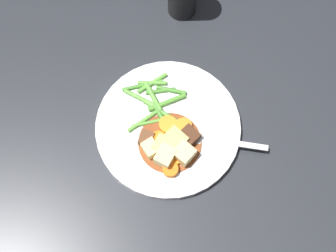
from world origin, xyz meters
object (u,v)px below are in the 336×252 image
carrot_slice_1 (167,127)px  potato_chunk_2 (164,147)px  potato_chunk_1 (184,154)px  dinner_plate (168,128)px  meat_chunk_1 (189,136)px  potato_chunk_4 (151,149)px  meat_chunk_0 (146,139)px  carrot_slice_0 (183,127)px  potato_chunk_3 (177,140)px  carrot_slice_3 (175,155)px  carrot_slice_4 (170,169)px  potato_chunk_0 (165,157)px  carrot_slice_2 (158,140)px  fork (213,140)px

carrot_slice_1 → potato_chunk_2: bearing=-28.6°
potato_chunk_1 → dinner_plate: bearing=-173.5°
carrot_slice_1 → meat_chunk_1: (0.03, 0.03, 0.01)m
potato_chunk_2 → potato_chunk_4: (-0.00, -0.02, -0.00)m
potato_chunk_2 → meat_chunk_0: (-0.02, -0.02, -0.01)m
carrot_slice_0 → potato_chunk_4: 0.07m
dinner_plate → potato_chunk_3: (0.03, 0.00, 0.02)m
dinner_plate → carrot_slice_3: size_ratio=7.61×
carrot_slice_3 → potato_chunk_2: (-0.02, -0.01, 0.01)m
dinner_plate → carrot_slice_0: (0.01, 0.02, 0.01)m
potato_chunk_4 → potato_chunk_1: bearing=60.5°
carrot_slice_1 → meat_chunk_1: bearing=43.4°
potato_chunk_2 → dinner_plate: bearing=150.4°
carrot_slice_1 → meat_chunk_0: (0.01, -0.04, 0.00)m
potato_chunk_1 → potato_chunk_3: bearing=-173.5°
carrot_slice_4 → potato_chunk_2: bearing=177.9°
carrot_slice_0 → potato_chunk_1: bearing=-19.2°
carrot_slice_4 → potato_chunk_0: (-0.02, -0.00, 0.01)m
carrot_slice_3 → carrot_slice_1: bearing=174.6°
carrot_slice_2 → meat_chunk_1: 0.05m
potato_chunk_4 → fork: bearing=80.2°
carrot_slice_3 → potato_chunk_2: bearing=-143.2°
carrot_slice_2 → meat_chunk_0: meat_chunk_0 is taller
potato_chunk_4 → meat_chunk_0: 0.02m
potato_chunk_3 → potato_chunk_4: (-0.00, -0.05, -0.00)m
carrot_slice_1 → potato_chunk_4: (0.03, -0.04, 0.01)m
carrot_slice_4 → potato_chunk_3: size_ratio=0.76×
dinner_plate → potato_chunk_1: (0.06, 0.01, 0.02)m
carrot_slice_2 → potato_chunk_2: (0.02, 0.00, 0.01)m
carrot_slice_0 → carrot_slice_2: size_ratio=0.98×
meat_chunk_0 → fork: bearing=70.5°
carrot_slice_0 → fork: size_ratio=0.18×
carrot_slice_3 → potato_chunk_4: size_ratio=1.21×
meat_chunk_1 → potato_chunk_2: bearing=-84.9°
carrot_slice_2 → potato_chunk_0: bearing=1.5°
potato_chunk_0 → meat_chunk_0: (-0.04, -0.02, -0.01)m
carrot_slice_4 → meat_chunk_0: (-0.06, -0.02, 0.00)m
fork → meat_chunk_1: bearing=-114.6°
potato_chunk_0 → fork: 0.09m
carrot_slice_0 → meat_chunk_1: meat_chunk_1 is taller
fork → carrot_slice_1: bearing=-125.4°
potato_chunk_1 → potato_chunk_4: (-0.03, -0.05, -0.00)m
potato_chunk_3 → meat_chunk_0: (-0.02, -0.05, -0.00)m
dinner_plate → potato_chunk_3: size_ratio=7.29×
potato_chunk_1 → carrot_slice_3: bearing=-108.9°
potato_chunk_2 → potato_chunk_4: size_ratio=1.13×
potato_chunk_4 → meat_chunk_1: (0.00, 0.07, -0.00)m
carrot_slice_2 → meat_chunk_0: bearing=-114.2°
potato_chunk_1 → meat_chunk_1: 0.03m
dinner_plate → meat_chunk_0: bearing=-73.7°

